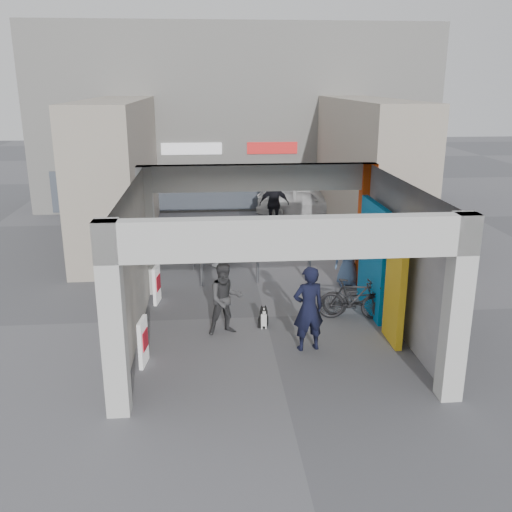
{
  "coord_description": "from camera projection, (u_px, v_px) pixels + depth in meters",
  "views": [
    {
      "loc": [
        -1.35,
        -13.02,
        5.64
      ],
      "look_at": [
        -0.15,
        1.0,
        1.28
      ],
      "focal_mm": 40.0,
      "sensor_mm": 36.0,
      "label": 1
    }
  ],
  "objects": [
    {
      "name": "bollard_left",
      "position": [
        202.0,
        270.0,
        16.16
      ],
      "size": [
        0.09,
        0.09,
        0.94
      ],
      "primitive_type": "cylinder",
      "color": "gray",
      "rests_on": "ground"
    },
    {
      "name": "bollard_right",
      "position": [
        309.0,
        270.0,
        16.36
      ],
      "size": [
        0.09,
        0.09,
        0.85
      ],
      "primitive_type": "cylinder",
      "color": "gray",
      "rests_on": "ground"
    },
    {
      "name": "ground",
      "position": [
        265.0,
        317.0,
        14.17
      ],
      "size": [
        90.0,
        90.0,
        0.0
      ],
      "primitive_type": "plane",
      "color": "slate",
      "rests_on": "ground"
    },
    {
      "name": "bicycle_front",
      "position": [
        360.0,
        300.0,
        13.92
      ],
      "size": [
        2.0,
        1.38,
        1.0
      ],
      "primitive_type": "imported",
      "rotation": [
        0.0,
        0.0,
        1.15
      ],
      "color": "black",
      "rests_on": "ground"
    },
    {
      "name": "man_with_dog",
      "position": [
        308.0,
        309.0,
        12.21
      ],
      "size": [
        0.76,
        0.58,
        1.9
      ],
      "primitive_type": "imported",
      "rotation": [
        0.0,
        0.0,
        3.33
      ],
      "color": "black",
      "rests_on": "ground"
    },
    {
      "name": "advert_board_near",
      "position": [
        143.0,
        342.0,
        11.68
      ],
      "size": [
        0.16,
        0.56,
        1.0
      ],
      "rotation": [
        0.0,
        0.0,
        -0.14
      ],
      "color": "white",
      "rests_on": "ground"
    },
    {
      "name": "cafe_set",
      "position": [
        215.0,
        253.0,
        18.26
      ],
      "size": [
        1.59,
        1.28,
        0.96
      ],
      "rotation": [
        0.0,
        0.0,
        -0.42
      ],
      "color": "#9D9EA2",
      "rests_on": "ground"
    },
    {
      "name": "plaza_bldg_right",
      "position": [
        367.0,
        169.0,
        20.93
      ],
      "size": [
        2.0,
        9.0,
        5.0
      ],
      "primitive_type": "cube",
      "color": "#A39787",
      "rests_on": "ground"
    },
    {
      "name": "man_back_turned",
      "position": [
        226.0,
        299.0,
        13.03
      ],
      "size": [
        0.94,
        0.81,
        1.69
      ],
      "primitive_type": "imported",
      "rotation": [
        0.0,
        0.0,
        0.22
      ],
      "color": "#3A3A3D",
      "rests_on": "ground"
    },
    {
      "name": "arcade_canopy",
      "position": [
        293.0,
        236.0,
        12.75
      ],
      "size": [
        6.4,
        6.45,
        6.4
      ],
      "color": "beige",
      "rests_on": "ground"
    },
    {
      "name": "white_van",
      "position": [
        305.0,
        201.0,
        24.26
      ],
      "size": [
        4.38,
        2.68,
        1.39
      ],
      "primitive_type": "imported",
      "rotation": [
        0.0,
        0.0,
        1.3
      ],
      "color": "silver",
      "rests_on": "ground"
    },
    {
      "name": "plaza_bldg_left",
      "position": [
        118.0,
        172.0,
        20.2
      ],
      "size": [
        2.0,
        9.0,
        5.0
      ],
      "primitive_type": "cube",
      "color": "#A39787",
      "rests_on": "ground"
    },
    {
      "name": "far_building",
      "position": [
        235.0,
        117.0,
        26.31
      ],
      "size": [
        18.0,
        4.08,
        8.0
      ],
      "color": "silver",
      "rests_on": "ground"
    },
    {
      "name": "bollard_center",
      "position": [
        257.0,
        269.0,
        16.44
      ],
      "size": [
        0.09,
        0.09,
        0.84
      ],
      "primitive_type": "cylinder",
      "color": "gray",
      "rests_on": "ground"
    },
    {
      "name": "bicycle_rear",
      "position": [
        353.0,
        299.0,
        13.91
      ],
      "size": [
        1.78,
        0.77,
        1.04
      ],
      "primitive_type": "imported",
      "rotation": [
        0.0,
        0.0,
        1.4
      ],
      "color": "black",
      "rests_on": "ground"
    },
    {
      "name": "produce_stand",
      "position": [
        175.0,
        245.0,
        19.18
      ],
      "size": [
        1.25,
        0.68,
        0.82
      ],
      "rotation": [
        0.0,
        0.0,
        0.3
      ],
      "color": "black",
      "rests_on": "ground"
    },
    {
      "name": "crate_stack",
      "position": [
        256.0,
        224.0,
        22.16
      ],
      "size": [
        0.51,
        0.43,
        0.56
      ],
      "rotation": [
        0.0,
        0.0,
        -0.19
      ],
      "color": "#17531F",
      "rests_on": "ground"
    },
    {
      "name": "man_elderly",
      "position": [
        349.0,
        257.0,
        16.09
      ],
      "size": [
        0.85,
        0.56,
        1.71
      ],
      "primitive_type": "imported",
      "rotation": [
        0.0,
        0.0,
        -0.02
      ],
      "color": "#5777A9",
      "rests_on": "ground"
    },
    {
      "name": "advert_board_far",
      "position": [
        157.0,
        284.0,
        14.95
      ],
      "size": [
        0.17,
        0.56,
        1.0
      ],
      "rotation": [
        0.0,
        0.0,
        -0.15
      ],
      "color": "white",
      "rests_on": "ground"
    },
    {
      "name": "man_crates",
      "position": [
        274.0,
        204.0,
        22.36
      ],
      "size": [
        1.19,
        0.57,
        1.98
      ],
      "primitive_type": "imported",
      "rotation": [
        0.0,
        0.0,
        3.07
      ],
      "color": "black",
      "rests_on": "ground"
    },
    {
      "name": "border_collie",
      "position": [
        263.0,
        318.0,
        13.52
      ],
      "size": [
        0.21,
        0.42,
        0.58
      ],
      "rotation": [
        0.0,
        0.0,
        -0.25
      ],
      "color": "black",
      "rests_on": "ground"
    }
  ]
}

